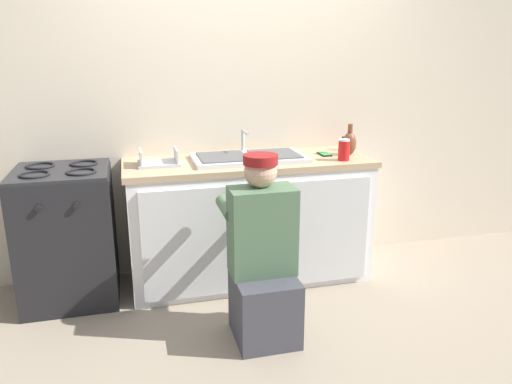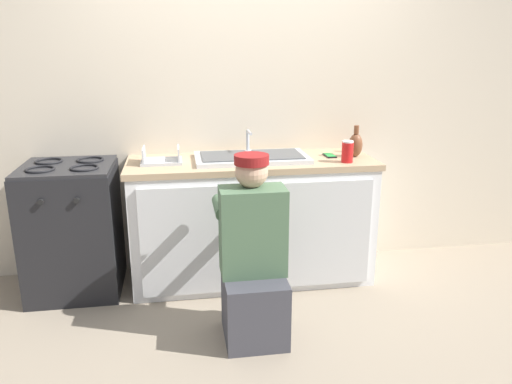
% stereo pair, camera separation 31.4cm
% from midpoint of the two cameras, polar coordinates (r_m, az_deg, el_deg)
% --- Properties ---
extents(ground_plane, '(12.00, 12.00, 0.00)m').
position_cam_midpoint_polar(ground_plane, '(3.60, -2.14, -11.65)').
color(ground_plane, gray).
extents(back_wall, '(6.00, 0.10, 2.50)m').
position_cam_midpoint_polar(back_wall, '(3.84, -4.47, 9.72)').
color(back_wall, beige).
rests_on(back_wall, ground_plane).
extents(counter_cabinet, '(1.72, 0.62, 0.87)m').
position_cam_midpoint_polar(counter_cabinet, '(3.69, -3.19, -3.61)').
color(counter_cabinet, white).
rests_on(counter_cabinet, ground_plane).
extents(countertop, '(1.76, 0.62, 0.04)m').
position_cam_midpoint_polar(countertop, '(3.57, -3.34, 3.33)').
color(countertop, tan).
rests_on(countertop, counter_cabinet).
extents(sink_double_basin, '(0.80, 0.44, 0.19)m').
position_cam_midpoint_polar(sink_double_basin, '(3.56, -3.36, 3.97)').
color(sink_double_basin, silver).
rests_on(sink_double_basin, countertop).
extents(stove_range, '(0.62, 0.62, 0.93)m').
position_cam_midpoint_polar(stove_range, '(3.67, -23.07, -4.59)').
color(stove_range, black).
rests_on(stove_range, ground_plane).
extents(plumber_person, '(0.42, 0.61, 1.10)m').
position_cam_midpoint_polar(plumber_person, '(2.96, -2.28, -8.28)').
color(plumber_person, '#3F3F47').
rests_on(plumber_person, ground_plane).
extents(cell_phone, '(0.07, 0.14, 0.01)m').
position_cam_midpoint_polar(cell_phone, '(3.74, 5.44, 4.32)').
color(cell_phone, black).
rests_on(cell_phone, countertop).
extents(spice_bottle_red, '(0.04, 0.04, 0.10)m').
position_cam_midpoint_polar(spice_bottle_red, '(3.92, 7.76, 5.49)').
color(spice_bottle_red, red).
rests_on(spice_bottle_red, countertop).
extents(dish_rack_tray, '(0.28, 0.22, 0.11)m').
position_cam_midpoint_polar(dish_rack_tray, '(3.50, -13.60, 3.40)').
color(dish_rack_tray, '#B2B7BC').
rests_on(dish_rack_tray, countertop).
extents(vase_decorative, '(0.10, 0.10, 0.23)m').
position_cam_midpoint_polar(vase_decorative, '(3.75, 8.29, 5.56)').
color(vase_decorative, brown).
rests_on(vase_decorative, countertop).
extents(soda_cup_red, '(0.08, 0.08, 0.15)m').
position_cam_midpoint_polar(soda_cup_red, '(3.56, 7.54, 4.77)').
color(soda_cup_red, red).
rests_on(soda_cup_red, countertop).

